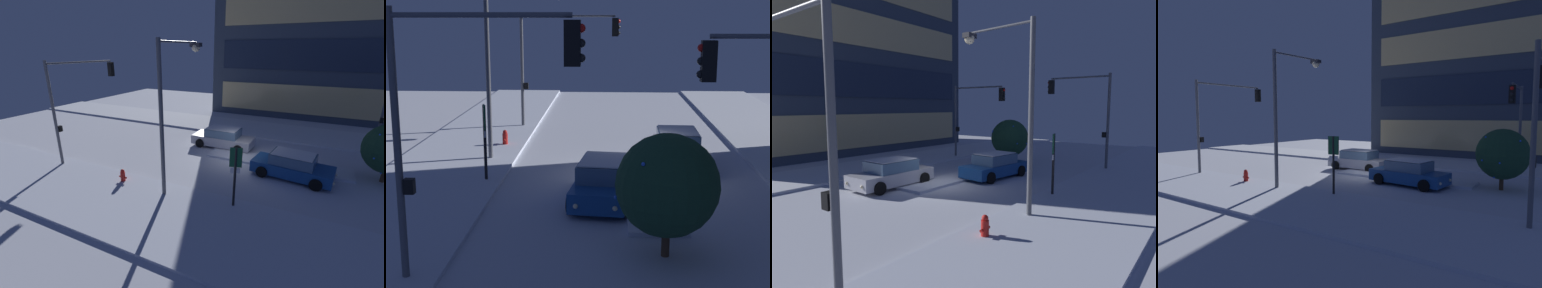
% 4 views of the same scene
% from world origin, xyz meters
% --- Properties ---
extents(ground, '(52.00, 52.00, 0.00)m').
position_xyz_m(ground, '(0.00, 0.00, 0.00)').
color(ground, silver).
extents(curb_strip_near, '(52.00, 5.20, 0.14)m').
position_xyz_m(curb_strip_near, '(0.00, -7.68, 0.07)').
color(curb_strip_near, silver).
rests_on(curb_strip_near, ground).
extents(curb_strip_far, '(52.00, 5.20, 0.14)m').
position_xyz_m(curb_strip_far, '(0.00, 7.68, 0.07)').
color(curb_strip_far, silver).
rests_on(curb_strip_far, ground).
extents(median_strip, '(9.00, 1.80, 0.14)m').
position_xyz_m(median_strip, '(2.38, 0.48, 0.07)').
color(median_strip, silver).
rests_on(median_strip, ground).
extents(car_near, '(4.68, 2.45, 1.49)m').
position_xyz_m(car_near, '(3.51, -1.15, 0.71)').
color(car_near, '#19478C').
rests_on(car_near, ground).
extents(car_far, '(4.67, 2.19, 1.49)m').
position_xyz_m(car_far, '(-1.85, 1.98, 0.71)').
color(car_far, '#B7B7C1').
rests_on(car_far, ground).
extents(traffic_light_corner_near_right, '(0.32, 4.42, 6.50)m').
position_xyz_m(traffic_light_corner_near_right, '(10.04, -4.26, 4.43)').
color(traffic_light_corner_near_right, '#565960').
rests_on(traffic_light_corner_near_right, ground).
extents(traffic_light_corner_far_right, '(0.32, 4.87, 6.00)m').
position_xyz_m(traffic_light_corner_far_right, '(8.43, 4.01, 4.15)').
color(traffic_light_corner_far_right, '#565960').
rests_on(traffic_light_corner_far_right, ground).
extents(traffic_light_corner_near_left, '(0.32, 5.60, 6.48)m').
position_xyz_m(traffic_light_corner_near_left, '(-9.88, -3.77, 4.49)').
color(traffic_light_corner_near_left, '#565960').
rests_on(traffic_light_corner_near_left, ground).
extents(street_lamp_arched, '(0.66, 3.39, 7.52)m').
position_xyz_m(street_lamp_arched, '(-1.92, -5.26, 4.94)').
color(street_lamp_arched, '#565960').
rests_on(street_lamp_arched, ground).
extents(fire_hydrant, '(0.48, 0.26, 0.84)m').
position_xyz_m(fire_hydrant, '(-4.79, -6.04, 0.41)').
color(fire_hydrant, red).
rests_on(fire_hydrant, ground).
extents(parking_info_sign, '(0.55, 0.20, 3.02)m').
position_xyz_m(parking_info_sign, '(1.47, -5.69, 1.94)').
color(parking_info_sign, black).
rests_on(parking_info_sign, ground).
extents(decorated_tree_median, '(2.74, 2.76, 3.33)m').
position_xyz_m(decorated_tree_median, '(8.19, 0.52, 1.96)').
color(decorated_tree_median, '#473323').
rests_on(decorated_tree_median, ground).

